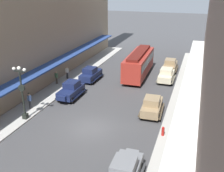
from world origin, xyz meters
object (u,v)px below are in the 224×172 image
at_px(streetcar, 139,63).
at_px(parked_car_5, 71,90).
at_px(lamp_post_with_clock, 22,91).
at_px(pedestrian_3, 194,66).
at_px(pedestrian_2, 57,77).
at_px(pedestrian_4, 186,72).
at_px(parked_car_0, 166,75).
at_px(parked_car_2, 125,171).
at_px(parked_car_4, 91,74).
at_px(parked_car_1, 170,65).
at_px(parked_car_3, 152,105).
at_px(pedestrian_1, 30,101).
at_px(fire_hydrant, 163,131).
at_px(pedestrian_0, 67,73).

bearing_deg(streetcar, parked_car_5, -119.41).
distance_m(lamp_post_with_clock, pedestrian_3, 24.65).
xyz_separation_m(streetcar, pedestrian_3, (7.15, 4.16, -0.91)).
bearing_deg(pedestrian_3, pedestrian_2, -146.05).
xyz_separation_m(streetcar, pedestrian_4, (6.34, 0.68, -0.89)).
bearing_deg(parked_car_0, parked_car_2, -89.64).
height_order(parked_car_4, lamp_post_with_clock, lamp_post_with_clock).
distance_m(parked_car_0, parked_car_5, 12.78).
height_order(parked_car_1, pedestrian_2, parked_car_1).
height_order(streetcar, pedestrian_3, streetcar).
bearing_deg(parked_car_2, parked_car_4, 119.39).
height_order(parked_car_5, pedestrian_2, parked_car_5).
xyz_separation_m(parked_car_0, pedestrian_3, (3.19, 5.18, 0.05)).
bearing_deg(lamp_post_with_clock, parked_car_5, 74.49).
relative_size(parked_car_3, pedestrian_4, 2.58).
bearing_deg(streetcar, parked_car_1, 43.02).
bearing_deg(pedestrian_4, parked_car_2, -95.97).
height_order(parked_car_2, pedestrian_1, parked_car_2).
height_order(parked_car_0, pedestrian_2, parked_car_0).
xyz_separation_m(parked_car_4, lamp_post_with_clock, (-1.61, -11.96, 2.04)).
relative_size(parked_car_0, parked_car_3, 0.99).
xyz_separation_m(parked_car_2, fire_hydrant, (1.51, 6.34, -0.38)).
height_order(parked_car_4, parked_car_5, same).
xyz_separation_m(parked_car_0, lamp_post_with_clock, (-11.11, -14.79, 2.04)).
bearing_deg(fire_hydrant, pedestrian_4, 87.20).
bearing_deg(parked_car_2, pedestrian_1, 149.35).
distance_m(parked_car_2, pedestrian_4, 21.75).
distance_m(pedestrian_2, pedestrian_4, 17.03).
xyz_separation_m(parked_car_0, parked_car_2, (0.13, -19.93, 0.00)).
bearing_deg(pedestrian_1, streetcar, 59.90).
xyz_separation_m(fire_hydrant, pedestrian_3, (1.55, 18.78, 0.43)).
bearing_deg(parked_car_2, lamp_post_with_clock, 155.44).
height_order(parked_car_4, pedestrian_3, parked_car_4).
xyz_separation_m(parked_car_0, parked_car_4, (-9.50, -2.84, 0.00)).
height_order(lamp_post_with_clock, fire_hydrant, lamp_post_with_clock).
bearing_deg(parked_car_3, pedestrian_0, 153.68).
xyz_separation_m(parked_car_3, pedestrian_0, (-12.55, 6.21, 0.05)).
bearing_deg(parked_car_3, pedestrian_1, -165.65).
distance_m(pedestrian_2, pedestrian_3, 19.46).
height_order(fire_hydrant, pedestrian_4, pedestrian_4).
relative_size(parked_car_5, pedestrian_2, 2.60).
height_order(parked_car_0, lamp_post_with_clock, lamp_post_with_clock).
bearing_deg(lamp_post_with_clock, parked_car_4, 82.33).
distance_m(parked_car_1, parked_car_4, 12.01).
distance_m(pedestrian_1, pedestrian_4, 20.37).
bearing_deg(parked_car_1, parked_car_4, -141.59).
height_order(parked_car_4, streetcar, streetcar).
bearing_deg(pedestrian_2, parked_car_5, -39.93).
relative_size(pedestrian_0, pedestrian_3, 1.00).
bearing_deg(parked_car_3, lamp_post_with_clock, -155.40).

